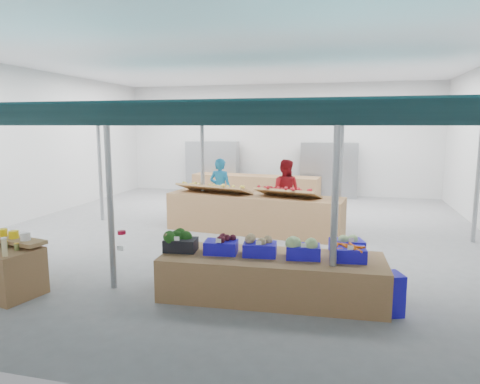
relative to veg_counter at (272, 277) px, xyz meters
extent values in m
plane|color=slate|center=(-1.58, 3.77, -0.33)|extent=(13.00, 13.00, 0.00)
plane|color=silver|center=(-1.58, 3.77, 3.87)|extent=(13.00, 13.00, 0.00)
plane|color=silver|center=(-1.58, 10.27, 1.77)|extent=(12.00, 0.00, 12.00)
plane|color=silver|center=(-7.58, 3.77, 1.77)|extent=(0.00, 13.00, 13.00)
cylinder|color=gray|center=(-5.58, 4.27, 1.17)|extent=(0.10, 0.10, 3.00)
cylinder|color=gray|center=(-2.58, -0.23, 1.17)|extent=(0.10, 0.10, 3.00)
cylinder|color=gray|center=(-2.58, 4.27, 1.17)|extent=(0.10, 0.10, 3.00)
cylinder|color=gray|center=(0.92, -0.23, 1.17)|extent=(0.10, 0.10, 3.00)
cylinder|color=gray|center=(0.92, 4.27, 1.17)|extent=(0.10, 0.10, 3.00)
cylinder|color=gray|center=(3.92, 4.27, 1.17)|extent=(0.10, 0.10, 3.00)
cylinder|color=gray|center=(-0.83, -0.23, 2.52)|extent=(10.00, 0.06, 0.06)
cylinder|color=gray|center=(-0.83, 4.27, 2.52)|extent=(10.00, 0.06, 0.06)
cube|color=#0A252B|center=(-0.83, -0.88, 2.45)|extent=(9.50, 1.28, 0.30)
cube|color=#0A252B|center=(-0.83, 0.42, 2.45)|extent=(9.50, 1.28, 0.30)
cube|color=#0A252B|center=(-0.83, 3.62, 2.45)|extent=(9.50, 1.28, 0.30)
cube|color=#0A252B|center=(-0.83, 4.92, 2.45)|extent=(9.50, 1.28, 0.30)
cube|color=#B23F33|center=(-4.08, 9.77, 0.67)|extent=(2.00, 0.50, 2.00)
cube|color=#B23F33|center=(0.42, 9.77, 0.67)|extent=(2.00, 0.50, 2.00)
cube|color=#997247|center=(-4.31, -0.61, 0.49)|extent=(1.71, 0.69, 0.06)
cube|color=olive|center=(0.00, 0.00, 0.00)|extent=(3.44, 1.31, 0.66)
cube|color=olive|center=(-1.14, 3.95, 0.14)|extent=(4.46, 1.56, 0.94)
cube|color=olive|center=(-2.18, 8.91, 0.09)|extent=(4.74, 1.44, 0.84)
cube|color=#1911BB|center=(1.62, -0.22, -0.03)|extent=(0.59, 0.50, 0.59)
imported|color=#1972A7|center=(-2.34, 5.05, 0.54)|extent=(0.68, 0.49, 1.75)
imported|color=maroon|center=(-0.54, 5.05, 0.54)|extent=(0.92, 0.76, 1.75)
cube|color=black|center=(-1.46, -0.08, 0.43)|extent=(0.53, 0.40, 0.20)
cube|color=white|center=(-1.43, -0.30, 0.59)|extent=(0.08, 0.02, 0.06)
cube|color=#1911BB|center=(-0.80, -0.04, 0.43)|extent=(0.53, 0.40, 0.20)
cube|color=white|center=(-0.77, -0.26, 0.59)|extent=(0.08, 0.02, 0.06)
cube|color=#1911BB|center=(-0.19, -0.01, 0.43)|extent=(0.53, 0.40, 0.20)
cube|color=white|center=(-0.16, -0.23, 0.59)|extent=(0.08, 0.02, 0.06)
cube|color=#1911BB|center=(0.47, 0.03, 0.43)|extent=(0.53, 0.40, 0.20)
cube|color=white|center=(0.49, -0.19, 0.59)|extent=(0.08, 0.02, 0.06)
cube|color=#1911BB|center=(1.13, 0.06, 0.43)|extent=(0.53, 0.40, 0.20)
cube|color=white|center=(1.15, -0.16, 0.59)|extent=(0.08, 0.02, 0.06)
sphere|color=brown|center=(-1.59, -0.20, 0.57)|extent=(0.09, 0.09, 0.09)
sphere|color=brown|center=(-1.64, -0.22, 0.61)|extent=(0.06, 0.06, 0.06)
cylinder|color=#B30B29|center=(-2.07, -0.81, 0.77)|extent=(0.12, 0.12, 0.05)
cube|color=white|center=(-2.07, -0.87, 0.55)|extent=(0.10, 0.01, 0.07)
cube|color=#997247|center=(-2.18, 3.97, 0.73)|extent=(2.01, 1.12, 0.26)
cube|color=#997247|center=(-0.27, 3.74, 0.73)|extent=(1.62, 1.02, 0.26)
cylinder|color=#8C6019|center=(0.81, 3.60, 0.72)|extent=(0.14, 0.14, 0.22)
cone|color=#26661E|center=(0.81, 3.60, 0.91)|extent=(0.12, 0.12, 0.18)
cube|color=#1911BB|center=(1.10, 0.48, 0.43)|extent=(0.58, 0.48, 0.20)
cube|color=white|center=(1.17, 0.27, 0.59)|extent=(0.08, 0.03, 0.06)
camera|label=1|loc=(1.06, -6.22, 2.30)|focal=32.00mm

